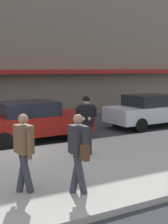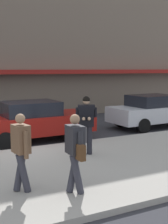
# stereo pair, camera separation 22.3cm
# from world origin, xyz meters

# --- Properties ---
(ground_plane) EXTENTS (80.00, 80.00, 0.00)m
(ground_plane) POSITION_xyz_m (0.00, 0.00, 0.00)
(ground_plane) COLOR #333338
(sidewalk) EXTENTS (32.00, 5.30, 0.14)m
(sidewalk) POSITION_xyz_m (1.00, -2.85, 0.07)
(sidewalk) COLOR #A8A399
(sidewalk) RESTS_ON ground
(curb_paint_line) EXTENTS (28.00, 0.12, 0.01)m
(curb_paint_line) POSITION_xyz_m (1.00, 0.05, 0.00)
(curb_paint_line) COLOR silver
(curb_paint_line) RESTS_ON ground
(parked_sedan_mid) EXTENTS (4.56, 2.04, 1.54)m
(parked_sedan_mid) POSITION_xyz_m (0.95, 1.15, 0.79)
(parked_sedan_mid) COLOR maroon
(parked_sedan_mid) RESTS_ON ground
(parked_sedan_far) EXTENTS (4.55, 2.03, 1.54)m
(parked_sedan_far) POSITION_xyz_m (6.99, 1.32, 0.79)
(parked_sedan_far) COLOR silver
(parked_sedan_far) RESTS_ON ground
(man_texting_on_phone) EXTENTS (0.63, 0.65, 1.81)m
(man_texting_on_phone) POSITION_xyz_m (1.62, -1.90, 1.25)
(man_texting_on_phone) COLOR #23232B
(man_texting_on_phone) RESTS_ON sidewalk
(pedestrian_with_bag) EXTENTS (0.33, 0.72, 1.70)m
(pedestrian_with_bag) POSITION_xyz_m (-0.02, -4.49, 1.11)
(pedestrian_with_bag) COLOR #33333D
(pedestrian_with_bag) RESTS_ON sidewalk
(pedestrian_dark_coat) EXTENTS (0.37, 0.59, 1.70)m
(pedestrian_dark_coat) POSITION_xyz_m (-0.99, -3.87, 1.11)
(pedestrian_dark_coat) COLOR #33333D
(pedestrian_dark_coat) RESTS_ON sidewalk
(parking_meter) EXTENTS (0.12, 0.18, 1.27)m
(parking_meter) POSITION_xyz_m (2.31, -0.60, 0.97)
(parking_meter) COLOR #4C4C51
(parking_meter) RESTS_ON sidewalk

